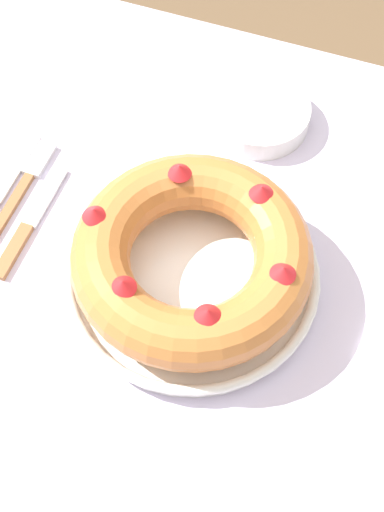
% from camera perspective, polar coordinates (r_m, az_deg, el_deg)
% --- Properties ---
extents(ground_plane, '(8.00, 8.00, 0.00)m').
position_cam_1_polar(ground_plane, '(1.54, -0.19, -17.38)').
color(ground_plane, brown).
extents(dining_table, '(1.22, 0.91, 0.77)m').
position_cam_1_polar(dining_table, '(0.91, -0.32, -7.44)').
color(dining_table, silver).
rests_on(dining_table, ground_plane).
extents(serving_dish, '(0.29, 0.29, 0.03)m').
position_cam_1_polar(serving_dish, '(0.81, 0.00, -1.68)').
color(serving_dish, white).
rests_on(serving_dish, dining_table).
extents(bundt_cake, '(0.27, 0.27, 0.08)m').
position_cam_1_polar(bundt_cake, '(0.77, -0.00, 0.02)').
color(bundt_cake, '#C67538').
rests_on(bundt_cake, serving_dish).
extents(fork, '(0.02, 0.19, 0.01)m').
position_cam_1_polar(fork, '(0.91, -13.60, 5.03)').
color(fork, '#936038').
rests_on(fork, dining_table).
extents(cake_knife, '(0.02, 0.17, 0.01)m').
position_cam_1_polar(cake_knife, '(0.88, -13.11, 2.17)').
color(cake_knife, '#936038').
rests_on(cake_knife, dining_table).
extents(side_bowl, '(0.13, 0.13, 0.03)m').
position_cam_1_polar(side_bowl, '(0.96, 5.42, 11.19)').
color(side_bowl, white).
rests_on(side_bowl, dining_table).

